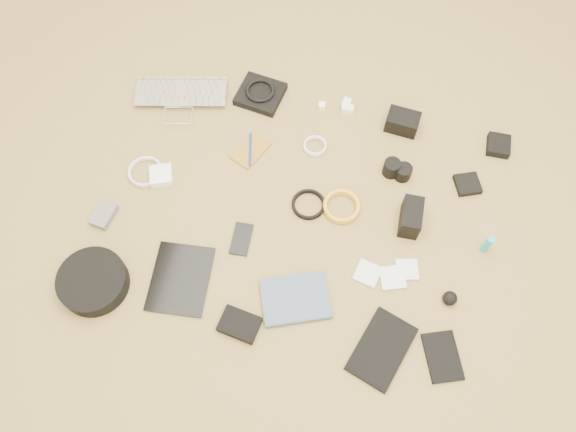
% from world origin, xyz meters
% --- Properties ---
extents(laptop, '(0.40, 0.32, 0.03)m').
position_xyz_m(laptop, '(-0.51, 0.35, 0.01)').
color(laptop, silver).
rests_on(laptop, ground).
extents(headphone_pouch, '(0.19, 0.18, 0.03)m').
position_xyz_m(headphone_pouch, '(-0.22, 0.47, 0.01)').
color(headphone_pouch, black).
rests_on(headphone_pouch, ground).
extents(headphones, '(0.14, 0.14, 0.01)m').
position_xyz_m(headphones, '(-0.22, 0.47, 0.04)').
color(headphones, black).
rests_on(headphones, headphone_pouch).
extents(charger_a, '(0.03, 0.03, 0.02)m').
position_xyz_m(charger_a, '(0.03, 0.47, 0.01)').
color(charger_a, white).
rests_on(charger_a, ground).
extents(charger_b, '(0.04, 0.04, 0.03)m').
position_xyz_m(charger_b, '(0.12, 0.47, 0.02)').
color(charger_b, white).
rests_on(charger_b, ground).
extents(charger_c, '(0.04, 0.04, 0.03)m').
position_xyz_m(charger_c, '(0.12, 0.50, 0.01)').
color(charger_c, white).
rests_on(charger_c, ground).
extents(charger_d, '(0.04, 0.04, 0.03)m').
position_xyz_m(charger_d, '(0.14, 0.47, 0.01)').
color(charger_d, white).
rests_on(charger_d, ground).
extents(dslr_camera, '(0.13, 0.10, 0.07)m').
position_xyz_m(dslr_camera, '(0.34, 0.44, 0.03)').
color(dslr_camera, black).
rests_on(dslr_camera, ground).
extents(lens_pouch, '(0.08, 0.09, 0.03)m').
position_xyz_m(lens_pouch, '(0.71, 0.43, 0.02)').
color(lens_pouch, black).
rests_on(lens_pouch, ground).
extents(notebook_olive, '(0.14, 0.17, 0.01)m').
position_xyz_m(notebook_olive, '(-0.19, 0.21, 0.00)').
color(notebook_olive, olive).
rests_on(notebook_olive, ground).
extents(pen_blue, '(0.04, 0.14, 0.01)m').
position_xyz_m(pen_blue, '(-0.19, 0.21, 0.01)').
color(pen_blue, '#122999').
rests_on(pen_blue, notebook_olive).
extents(cable_white_a, '(0.10, 0.10, 0.01)m').
position_xyz_m(cable_white_a, '(0.04, 0.28, 0.01)').
color(cable_white_a, silver).
rests_on(cable_white_a, ground).
extents(lens_a, '(0.07, 0.07, 0.07)m').
position_xyz_m(lens_a, '(0.33, 0.23, 0.03)').
color(lens_a, black).
rests_on(lens_a, ground).
extents(lens_b, '(0.07, 0.07, 0.06)m').
position_xyz_m(lens_b, '(0.38, 0.23, 0.03)').
color(lens_b, black).
rests_on(lens_b, ground).
extents(card_reader, '(0.11, 0.11, 0.02)m').
position_xyz_m(card_reader, '(0.61, 0.24, 0.01)').
color(card_reader, black).
rests_on(card_reader, ground).
extents(power_brick, '(0.10, 0.10, 0.03)m').
position_xyz_m(power_brick, '(-0.48, 0.02, 0.02)').
color(power_brick, white).
rests_on(power_brick, ground).
extents(cable_white_b, '(0.14, 0.14, 0.01)m').
position_xyz_m(cable_white_b, '(-0.54, 0.03, 0.01)').
color(cable_white_b, silver).
rests_on(cable_white_b, ground).
extents(cable_black, '(0.15, 0.15, 0.01)m').
position_xyz_m(cable_black, '(0.07, 0.03, 0.01)').
color(cable_black, black).
rests_on(cable_black, ground).
extents(cable_yellow, '(0.15, 0.15, 0.02)m').
position_xyz_m(cable_yellow, '(0.18, 0.05, 0.01)').
color(cable_yellow, gold).
rests_on(cable_yellow, ground).
extents(flash, '(0.07, 0.13, 0.09)m').
position_xyz_m(flash, '(0.42, 0.04, 0.05)').
color(flash, black).
rests_on(flash, ground).
extents(lens_cleaner, '(0.03, 0.03, 0.09)m').
position_xyz_m(lens_cleaner, '(0.69, 0.00, 0.04)').
color(lens_cleaner, '#1AACA6').
rests_on(lens_cleaner, ground).
extents(battery_charger, '(0.08, 0.11, 0.03)m').
position_xyz_m(battery_charger, '(-0.63, -0.17, 0.01)').
color(battery_charger, slate).
rests_on(battery_charger, ground).
extents(tablet, '(0.21, 0.26, 0.01)m').
position_xyz_m(tablet, '(-0.29, -0.34, 0.01)').
color(tablet, black).
rests_on(tablet, ground).
extents(phone, '(0.07, 0.12, 0.01)m').
position_xyz_m(phone, '(-0.13, -0.15, 0.00)').
color(phone, black).
rests_on(phone, ground).
extents(filter_case_left, '(0.09, 0.09, 0.01)m').
position_xyz_m(filter_case_left, '(0.32, -0.18, 0.01)').
color(filter_case_left, silver).
rests_on(filter_case_left, ground).
extents(filter_case_mid, '(0.10, 0.10, 0.01)m').
position_xyz_m(filter_case_mid, '(0.40, -0.17, 0.01)').
color(filter_case_mid, silver).
rests_on(filter_case_mid, ground).
extents(filter_case_right, '(0.09, 0.09, 0.01)m').
position_xyz_m(filter_case_right, '(0.44, -0.13, 0.01)').
color(filter_case_right, silver).
rests_on(filter_case_right, ground).
extents(air_blower, '(0.06, 0.06, 0.05)m').
position_xyz_m(air_blower, '(0.59, -0.21, 0.02)').
color(air_blower, black).
rests_on(air_blower, ground).
extents(headphone_case, '(0.30, 0.30, 0.06)m').
position_xyz_m(headphone_case, '(-0.56, -0.42, 0.03)').
color(headphone_case, black).
rests_on(headphone_case, ground).
extents(drive_case, '(0.14, 0.11, 0.03)m').
position_xyz_m(drive_case, '(-0.06, -0.45, 0.02)').
color(drive_case, black).
rests_on(drive_case, ground).
extents(paperback, '(0.26, 0.23, 0.02)m').
position_xyz_m(paperback, '(0.13, -0.40, 0.01)').
color(paperback, '#40536D').
rests_on(paperback, ground).
extents(notebook_black_a, '(0.21, 0.27, 0.02)m').
position_xyz_m(notebook_black_a, '(0.40, -0.42, 0.01)').
color(notebook_black_a, black).
rests_on(notebook_black_a, ground).
extents(notebook_black_b, '(0.15, 0.18, 0.01)m').
position_xyz_m(notebook_black_b, '(0.59, -0.40, 0.01)').
color(notebook_black_b, black).
rests_on(notebook_black_b, ground).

